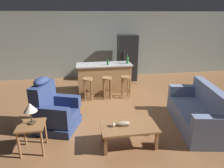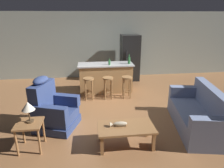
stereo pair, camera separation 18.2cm
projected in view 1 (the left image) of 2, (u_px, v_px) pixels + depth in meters
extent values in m
plane|color=brown|center=(110.00, 108.00, 5.57)|extent=(12.00, 12.00, 0.00)
cube|color=#939E93|center=(99.00, 45.00, 8.06)|extent=(12.00, 0.05, 2.60)
cube|color=olive|center=(129.00, 127.00, 3.89)|extent=(1.10, 0.60, 0.04)
cube|color=olive|center=(106.00, 146.00, 3.66)|extent=(0.06, 0.06, 0.38)
cube|color=olive|center=(157.00, 141.00, 3.80)|extent=(0.06, 0.06, 0.38)
cube|color=olive|center=(103.00, 132.00, 4.11)|extent=(0.06, 0.06, 0.38)
cube|color=olive|center=(148.00, 128.00, 4.25)|extent=(0.06, 0.06, 0.38)
cube|color=#4C3823|center=(123.00, 125.00, 3.89)|extent=(0.22, 0.07, 0.01)
ellipsoid|color=tan|center=(123.00, 124.00, 3.88)|extent=(0.28, 0.09, 0.09)
cone|color=tan|center=(114.00, 124.00, 3.86)|extent=(0.06, 0.10, 0.10)
cube|color=#707FA3|center=(195.00, 122.00, 4.66)|extent=(1.16, 2.02, 0.20)
cube|color=#707FA3|center=(196.00, 114.00, 4.59)|extent=(1.16, 2.02, 0.22)
cube|color=#707FA3|center=(213.00, 99.00, 4.46)|extent=(0.53, 1.91, 0.52)
cube|color=#707FA3|center=(215.00, 123.00, 3.71)|extent=(0.86, 0.35, 0.28)
cube|color=#707FA3|center=(185.00, 91.00, 5.31)|extent=(0.86, 0.35, 0.28)
cube|color=navy|center=(58.00, 124.00, 4.57)|extent=(1.07, 1.07, 0.18)
cube|color=navy|center=(58.00, 116.00, 4.50)|extent=(1.01, 0.98, 0.24)
cube|color=navy|center=(43.00, 97.00, 4.41)|extent=(0.48, 0.79, 0.64)
ellipsoid|color=navy|center=(41.00, 81.00, 4.29)|extent=(0.40, 0.52, 0.16)
cube|color=navy|center=(64.00, 100.00, 4.72)|extent=(0.81, 0.44, 0.26)
cube|color=navy|center=(50.00, 113.00, 4.11)|extent=(0.81, 0.44, 0.26)
cube|color=olive|center=(31.00, 125.00, 3.67)|extent=(0.48, 0.48, 0.04)
cylinder|color=olive|center=(19.00, 146.00, 3.55)|extent=(0.04, 0.04, 0.52)
cylinder|color=olive|center=(42.00, 144.00, 3.61)|extent=(0.04, 0.04, 0.52)
cylinder|color=olive|center=(25.00, 133.00, 3.92)|extent=(0.04, 0.04, 0.52)
cylinder|color=olive|center=(46.00, 132.00, 3.98)|extent=(0.04, 0.04, 0.52)
cylinder|color=#4C3823|center=(32.00, 123.00, 3.70)|extent=(0.14, 0.14, 0.03)
cylinder|color=#4C3823|center=(31.00, 117.00, 3.66)|extent=(0.02, 0.02, 0.22)
cone|color=beige|center=(30.00, 107.00, 3.60)|extent=(0.24, 0.24, 0.16)
cube|color=#AD7F4C|center=(104.00, 78.00, 6.68)|extent=(1.71, 0.63, 0.91)
cube|color=#B2B2B2|center=(104.00, 65.00, 6.52)|extent=(1.80, 0.70, 0.04)
cylinder|color=olive|center=(87.00, 79.00, 5.94)|extent=(0.32, 0.32, 0.04)
torus|color=olive|center=(88.00, 93.00, 6.08)|extent=(0.23, 0.23, 0.02)
cylinder|color=olive|center=(85.00, 91.00, 5.94)|extent=(0.04, 0.04, 0.64)
cylinder|color=olive|center=(91.00, 91.00, 5.97)|extent=(0.04, 0.04, 0.64)
cylinder|color=olive|center=(84.00, 89.00, 6.13)|extent=(0.04, 0.04, 0.64)
cylinder|color=olive|center=(91.00, 88.00, 6.16)|extent=(0.04, 0.04, 0.64)
cylinder|color=olive|center=(107.00, 78.00, 6.02)|extent=(0.32, 0.32, 0.04)
torus|color=olive|center=(107.00, 92.00, 6.17)|extent=(0.23, 0.23, 0.02)
cylinder|color=olive|center=(104.00, 90.00, 6.03)|extent=(0.04, 0.04, 0.64)
cylinder|color=olive|center=(111.00, 90.00, 6.06)|extent=(0.04, 0.04, 0.64)
cylinder|color=olive|center=(103.00, 88.00, 6.21)|extent=(0.04, 0.04, 0.64)
cylinder|color=olive|center=(110.00, 87.00, 6.24)|extent=(0.04, 0.04, 0.64)
cylinder|color=olive|center=(126.00, 77.00, 6.11)|extent=(0.32, 0.32, 0.04)
torus|color=olive|center=(126.00, 91.00, 6.26)|extent=(0.23, 0.23, 0.02)
cylinder|color=olive|center=(123.00, 89.00, 6.11)|extent=(0.04, 0.04, 0.64)
cylinder|color=olive|center=(130.00, 88.00, 6.14)|extent=(0.04, 0.04, 0.64)
cylinder|color=olive|center=(122.00, 87.00, 6.30)|extent=(0.04, 0.04, 0.64)
cylinder|color=olive|center=(128.00, 86.00, 6.33)|extent=(0.04, 0.04, 0.64)
cube|color=black|center=(127.00, 58.00, 7.81)|extent=(0.70, 0.66, 1.76)
cylinder|color=#333338|center=(124.00, 57.00, 7.43)|extent=(0.02, 0.02, 0.50)
cylinder|color=#2D6B38|center=(127.00, 60.00, 6.53)|extent=(0.09, 0.09, 0.21)
cylinder|color=#2D6B38|center=(127.00, 56.00, 6.48)|extent=(0.03, 0.03, 0.09)
cylinder|color=#2D6B38|center=(108.00, 63.00, 6.37)|extent=(0.07, 0.07, 0.15)
cylinder|color=#2D6B38|center=(108.00, 59.00, 6.34)|extent=(0.03, 0.03, 0.06)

